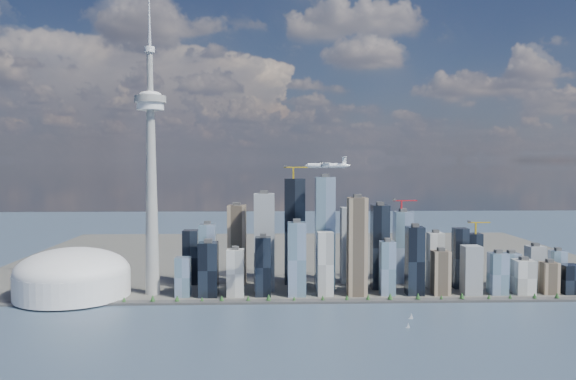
{
  "coord_description": "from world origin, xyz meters",
  "views": [
    {
      "loc": [
        -87.55,
        -706.57,
        245.47
      ],
      "look_at": [
        -55.15,
        260.0,
        194.79
      ],
      "focal_mm": 35.0,
      "sensor_mm": 36.0,
      "label": 1
    }
  ],
  "objects_px": {
    "needle_tower": "(151,166)",
    "sailboat_east": "(411,317)",
    "airplane": "(327,165)",
    "sailboat_west": "(408,326)",
    "dome_stadium": "(73,276)"
  },
  "relations": [
    {
      "from": "dome_stadium",
      "to": "sailboat_west",
      "type": "xyz_separation_m",
      "value": [
        555.86,
        -202.01,
        -36.73
      ]
    },
    {
      "from": "needle_tower",
      "to": "sailboat_west",
      "type": "bearing_deg",
      "value": -27.01
    },
    {
      "from": "airplane",
      "to": "sailboat_east",
      "type": "bearing_deg",
      "value": -16.88
    },
    {
      "from": "sailboat_west",
      "to": "sailboat_east",
      "type": "xyz_separation_m",
      "value": [
        16.27,
        46.15,
        0.52
      ]
    },
    {
      "from": "dome_stadium",
      "to": "airplane",
      "type": "bearing_deg",
      "value": -15.33
    },
    {
      "from": "needle_tower",
      "to": "dome_stadium",
      "type": "xyz_separation_m",
      "value": [
        -140.0,
        -10.0,
        -196.4
      ]
    },
    {
      "from": "dome_stadium",
      "to": "sailboat_west",
      "type": "bearing_deg",
      "value": -19.97
    },
    {
      "from": "dome_stadium",
      "to": "sailboat_east",
      "type": "bearing_deg",
      "value": -15.24
    },
    {
      "from": "dome_stadium",
      "to": "airplane",
      "type": "distance_m",
      "value": 501.98
    },
    {
      "from": "needle_tower",
      "to": "sailboat_east",
      "type": "xyz_separation_m",
      "value": [
        432.13,
        -165.86,
        -232.61
      ]
    },
    {
      "from": "needle_tower",
      "to": "sailboat_east",
      "type": "bearing_deg",
      "value": -21.0
    },
    {
      "from": "needle_tower",
      "to": "airplane",
      "type": "xyz_separation_m",
      "value": [
        304.26,
        -131.8,
        3.04
      ]
    },
    {
      "from": "needle_tower",
      "to": "sailboat_east",
      "type": "distance_m",
      "value": 518.02
    },
    {
      "from": "needle_tower",
      "to": "airplane",
      "type": "height_order",
      "value": "needle_tower"
    },
    {
      "from": "airplane",
      "to": "sailboat_west",
      "type": "xyz_separation_m",
      "value": [
        111.59,
        -80.2,
        -236.17
      ]
    }
  ]
}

